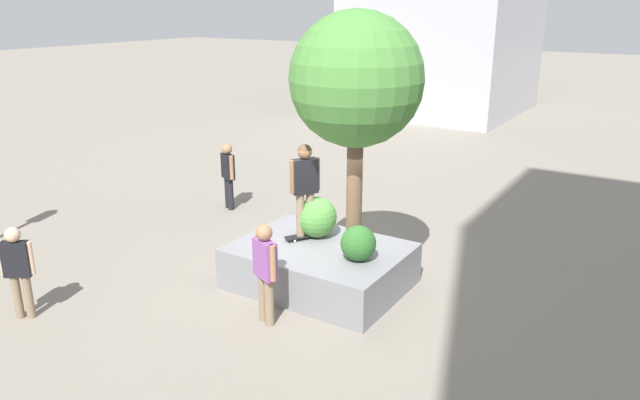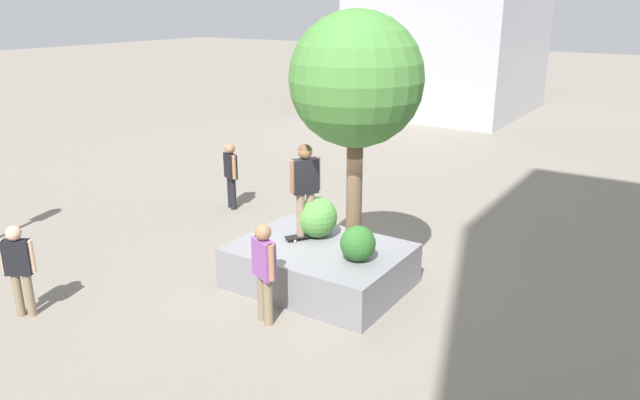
{
  "view_description": "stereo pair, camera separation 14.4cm",
  "coord_description": "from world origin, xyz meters",
  "px_view_note": "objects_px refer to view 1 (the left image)",
  "views": [
    {
      "loc": [
        -5.65,
        8.83,
        5.05
      ],
      "look_at": [
        -0.18,
        0.16,
        1.67
      ],
      "focal_mm": 33.89,
      "sensor_mm": 36.0,
      "label": 1
    },
    {
      "loc": [
        -5.77,
        8.75,
        5.05
      ],
      "look_at": [
        -0.18,
        0.16,
        1.67
      ],
      "focal_mm": 33.89,
      "sensor_mm": 36.0,
      "label": 2
    }
  ],
  "objects_px": {
    "skateboarder": "(305,184)",
    "passerby_with_bag": "(228,172)",
    "skateboard": "(305,236)",
    "bystander_watching": "(265,267)",
    "pedestrian_crossing": "(18,266)",
    "plaza_tree": "(356,81)",
    "planter_ledge": "(320,266)"
  },
  "relations": [
    {
      "from": "skateboard",
      "to": "pedestrian_crossing",
      "type": "distance_m",
      "value": 4.94
    },
    {
      "from": "plaza_tree",
      "to": "skateboarder",
      "type": "distance_m",
      "value": 2.21
    },
    {
      "from": "skateboarder",
      "to": "skateboard",
      "type": "bearing_deg",
      "value": 0.0
    },
    {
      "from": "skateboarder",
      "to": "pedestrian_crossing",
      "type": "height_order",
      "value": "skateboarder"
    },
    {
      "from": "skateboarder",
      "to": "bystander_watching",
      "type": "xyz_separation_m",
      "value": [
        -0.44,
        1.83,
        -0.86
      ]
    },
    {
      "from": "skateboard",
      "to": "planter_ledge",
      "type": "bearing_deg",
      "value": 157.21
    },
    {
      "from": "plaza_tree",
      "to": "skateboarder",
      "type": "bearing_deg",
      "value": -1.73
    },
    {
      "from": "plaza_tree",
      "to": "pedestrian_crossing",
      "type": "distance_m",
      "value": 6.33
    },
    {
      "from": "planter_ledge",
      "to": "skateboard",
      "type": "relative_size",
      "value": 3.88
    },
    {
      "from": "planter_ledge",
      "to": "skateboarder",
      "type": "distance_m",
      "value": 1.55
    },
    {
      "from": "skateboarder",
      "to": "bystander_watching",
      "type": "relative_size",
      "value": 1.02
    },
    {
      "from": "plaza_tree",
      "to": "skateboard",
      "type": "bearing_deg",
      "value": -1.73
    },
    {
      "from": "planter_ledge",
      "to": "skateboard",
      "type": "height_order",
      "value": "skateboard"
    },
    {
      "from": "skateboarder",
      "to": "bystander_watching",
      "type": "distance_m",
      "value": 2.08
    },
    {
      "from": "passerby_with_bag",
      "to": "pedestrian_crossing",
      "type": "bearing_deg",
      "value": 97.16
    },
    {
      "from": "skateboarder",
      "to": "bystander_watching",
      "type": "height_order",
      "value": "skateboarder"
    },
    {
      "from": "skateboard",
      "to": "bystander_watching",
      "type": "distance_m",
      "value": 1.89
    },
    {
      "from": "planter_ledge",
      "to": "plaza_tree",
      "type": "distance_m",
      "value": 3.47
    },
    {
      "from": "plaza_tree",
      "to": "bystander_watching",
      "type": "height_order",
      "value": "plaza_tree"
    },
    {
      "from": "skateboard",
      "to": "bystander_watching",
      "type": "height_order",
      "value": "bystander_watching"
    },
    {
      "from": "plaza_tree",
      "to": "passerby_with_bag",
      "type": "relative_size",
      "value": 2.47
    },
    {
      "from": "skateboarder",
      "to": "passerby_with_bag",
      "type": "bearing_deg",
      "value": -30.7
    },
    {
      "from": "plaza_tree",
      "to": "passerby_with_bag",
      "type": "xyz_separation_m",
      "value": [
        4.91,
        -2.32,
        -2.82
      ]
    },
    {
      "from": "planter_ledge",
      "to": "skateboarder",
      "type": "bearing_deg",
      "value": -22.79
    },
    {
      "from": "passerby_with_bag",
      "to": "bystander_watching",
      "type": "relative_size",
      "value": 0.99
    },
    {
      "from": "skateboard",
      "to": "passerby_with_bag",
      "type": "height_order",
      "value": "passerby_with_bag"
    },
    {
      "from": "skateboard",
      "to": "passerby_with_bag",
      "type": "xyz_separation_m",
      "value": [
        3.85,
        -2.29,
        0.15
      ]
    },
    {
      "from": "skateboard",
      "to": "passerby_with_bag",
      "type": "relative_size",
      "value": 0.47
    },
    {
      "from": "skateboarder",
      "to": "passerby_with_bag",
      "type": "xyz_separation_m",
      "value": [
        3.85,
        -2.29,
        -0.88
      ]
    },
    {
      "from": "bystander_watching",
      "to": "skateboard",
      "type": "bearing_deg",
      "value": -76.4
    },
    {
      "from": "bystander_watching",
      "to": "pedestrian_crossing",
      "type": "bearing_deg",
      "value": 29.93
    },
    {
      "from": "skateboarder",
      "to": "plaza_tree",
      "type": "bearing_deg",
      "value": 178.27
    }
  ]
}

